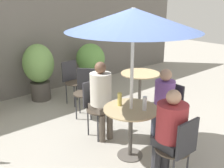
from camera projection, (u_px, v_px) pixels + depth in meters
ground_plane at (123, 155)px, 3.81m from camera, size 20.00×20.00×0.00m
storefront_wall at (21, 30)px, 5.71m from camera, size 10.00×0.06×3.00m
cafe_table_near at (131, 119)px, 3.63m from camera, size 0.76×0.76×0.74m
cafe_table_far at (140, 80)px, 5.29m from camera, size 0.78×0.78×0.74m
bistro_chair_0 at (179, 146)px, 3.02m from camera, size 0.42×0.42×0.90m
bistro_chair_1 at (169, 106)px, 4.13m from camera, size 0.42×0.42×0.90m
bistro_chair_2 at (96, 103)px, 4.25m from camera, size 0.42×0.42×0.90m
bistro_chair_4 at (72, 78)px, 5.55m from camera, size 0.42×0.43×0.90m
bistro_chair_5 at (86, 88)px, 4.97m from camera, size 0.49×0.48×0.90m
seated_person_0 at (170, 128)px, 3.08m from camera, size 0.36×0.37×1.21m
seated_person_1 at (164, 99)px, 3.99m from camera, size 0.31×0.30×1.18m
seated_person_2 at (101, 94)px, 4.07m from camera, size 0.34×0.35×1.27m
beer_glass_0 at (120, 99)px, 3.64m from camera, size 0.06×0.06×0.19m
beer_glass_1 at (145, 104)px, 3.49m from camera, size 0.06×0.06×0.19m
potted_plant_1 at (39, 68)px, 5.67m from camera, size 0.67×0.67×1.25m
potted_plant_2 at (91, 62)px, 6.46m from camera, size 0.70×0.70×1.12m
umbrella at (133, 20)px, 3.20m from camera, size 1.70×1.70×2.07m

